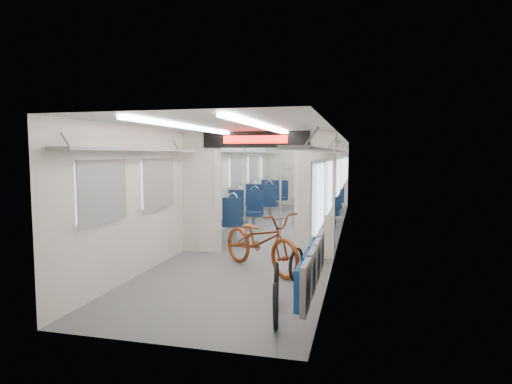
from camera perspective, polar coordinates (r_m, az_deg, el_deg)
carriage at (r=9.67m, az=2.53°, el=2.81°), size 12.00×12.02×2.31m
bicycle at (r=6.95m, az=0.63°, el=-6.50°), size 1.86×1.68×0.98m
flip_bench at (r=5.12m, az=7.50°, el=-9.73°), size 0.12×2.09×0.49m
bike_hoop_a at (r=4.76m, az=2.60°, el=-15.29°), size 0.16×0.51×0.51m
bike_hoop_b at (r=5.49m, az=2.74°, el=-12.32°), size 0.13×0.54×0.54m
bike_hoop_c at (r=6.45m, az=5.41°, el=-9.82°), size 0.18×0.51×0.51m
seat_bay_near_left at (r=9.96m, az=-2.81°, el=-2.70°), size 0.90×2.02×1.08m
seat_bay_near_right at (r=10.18m, az=8.31°, el=-2.58°), size 0.90×2.02×1.08m
seat_bay_far_left at (r=13.52m, az=1.66°, el=-0.57°), size 0.92×2.13×1.12m
seat_bay_far_right at (r=13.09m, az=9.53°, el=-0.89°), size 0.90×2.02×1.08m
stanchion_near_left at (r=8.64m, az=-1.52°, el=0.20°), size 0.04×0.04×2.30m
stanchion_near_right at (r=8.78m, az=3.28°, el=0.28°), size 0.05×0.05×2.30m
stanchion_far_left at (r=11.68m, az=3.23°, el=1.48°), size 0.04×0.04×2.30m
stanchion_far_right at (r=11.65m, az=5.71°, el=1.45°), size 0.05×0.05×2.30m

